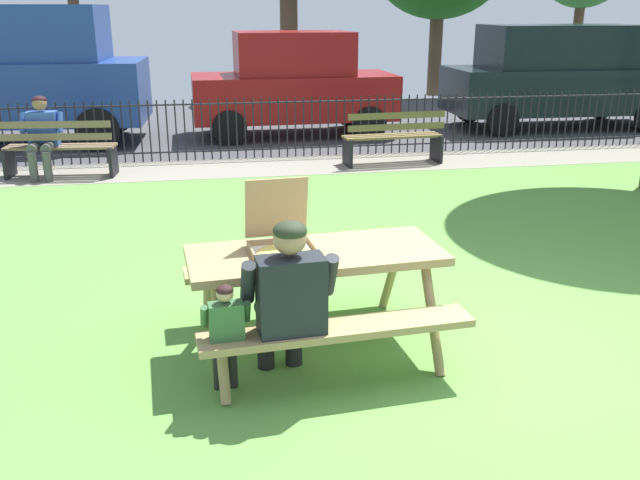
# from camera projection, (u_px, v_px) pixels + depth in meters

# --- Properties ---
(ground) EXTENTS (28.00, 11.27, 0.02)m
(ground) POSITION_uv_depth(u_px,v_px,m) (416.00, 276.00, 6.53)
(ground) COLOR #5E9840
(cobblestone_walkway) EXTENTS (28.00, 1.40, 0.01)m
(cobblestone_walkway) POSITION_uv_depth(u_px,v_px,m) (323.00, 165.00, 11.14)
(cobblestone_walkway) COLOR gray
(street_asphalt) EXTENTS (28.00, 7.24, 0.01)m
(street_asphalt) POSITION_uv_depth(u_px,v_px,m) (288.00, 123.00, 15.17)
(street_asphalt) COLOR #424247
(picnic_table_foreground) EXTENTS (1.91, 1.62, 0.79)m
(picnic_table_foreground) POSITION_uv_depth(u_px,v_px,m) (315.00, 274.00, 4.93)
(picnic_table_foreground) COLOR #A28759
(picnic_table_foreground) RESTS_ON ground
(pizza_box_open) EXTENTS (0.49, 0.55, 0.50)m
(pizza_box_open) POSITION_uv_depth(u_px,v_px,m) (282.00, 239.00, 4.83)
(pizza_box_open) COLOR tan
(pizza_box_open) RESTS_ON picnic_table_foreground
(adult_at_table) EXTENTS (0.62, 0.61, 1.19)m
(adult_at_table) POSITION_uv_depth(u_px,v_px,m) (288.00, 297.00, 4.38)
(adult_at_table) COLOR black
(adult_at_table) RESTS_ON ground
(child_at_table) EXTENTS (0.32, 0.31, 0.82)m
(child_at_table) POSITION_uv_depth(u_px,v_px,m) (226.00, 329.00, 4.31)
(child_at_table) COLOR black
(child_at_table) RESTS_ON ground
(iron_fence_streetside) EXTENTS (22.77, 0.03, 1.00)m
(iron_fence_streetside) POSITION_uv_depth(u_px,v_px,m) (316.00, 126.00, 11.63)
(iron_fence_streetside) COLOR black
(iron_fence_streetside) RESTS_ON ground
(park_bench_left) EXTENTS (1.63, 0.61, 0.85)m
(park_bench_left) POSITION_uv_depth(u_px,v_px,m) (60.00, 149.00, 10.22)
(park_bench_left) COLOR #796246
(park_bench_left) RESTS_ON ground
(park_bench_center) EXTENTS (1.62, 0.57, 0.85)m
(park_bench_center) POSITION_uv_depth(u_px,v_px,m) (393.00, 138.00, 11.06)
(park_bench_center) COLOR brown
(park_bench_center) RESTS_ON ground
(person_on_park_bench) EXTENTS (0.62, 0.60, 1.19)m
(person_on_park_bench) POSITION_uv_depth(u_px,v_px,m) (42.00, 133.00, 10.12)
(person_on_park_bench) COLOR #484848
(person_on_park_bench) RESTS_ON ground
(parked_car_left) EXTENTS (4.79, 2.26, 2.46)m
(parked_car_left) POSITION_uv_depth(u_px,v_px,m) (11.00, 72.00, 12.47)
(parked_car_left) COLOR navy
(parked_car_left) RESTS_ON ground
(parked_car_center) EXTENTS (3.93, 1.89, 1.98)m
(parked_car_center) POSITION_uv_depth(u_px,v_px,m) (294.00, 83.00, 13.41)
(parked_car_center) COLOR maroon
(parked_car_center) RESTS_ON ground
(parked_car_right) EXTENTS (4.64, 2.04, 2.08)m
(parked_car_right) POSITION_uv_depth(u_px,v_px,m) (560.00, 74.00, 14.30)
(parked_car_right) COLOR black
(parked_car_right) RESTS_ON ground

